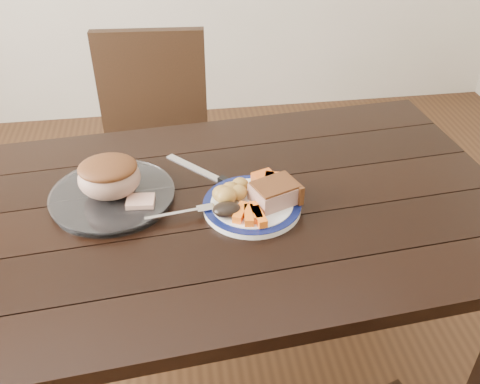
{
  "coord_description": "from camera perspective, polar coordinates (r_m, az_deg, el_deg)",
  "views": [
    {
      "loc": [
        -0.08,
        -1.1,
        1.59
      ],
      "look_at": [
        0.08,
        -0.02,
        0.8
      ],
      "focal_mm": 40.0,
      "sensor_mm": 36.0,
      "label": 1
    }
  ],
  "objects": [
    {
      "name": "dark_mushroom",
      "position": [
        1.32,
        -1.42,
        -1.86
      ],
      "size": [
        0.07,
        0.05,
        0.03
      ],
      "primitive_type": "ellipsoid",
      "color": "black",
      "rests_on": "dinner_plate"
    },
    {
      "name": "cut_slice",
      "position": [
        1.38,
        -10.55,
        -1.04
      ],
      "size": [
        0.08,
        0.06,
        0.02
      ],
      "primitive_type": "cube",
      "rotation": [
        0.0,
        0.0,
        -0.1
      ],
      "color": "tan",
      "rests_on": "serving_platter"
    },
    {
      "name": "pumpkin_wedges",
      "position": [
        1.41,
        3.17,
        1.16
      ],
      "size": [
        0.09,
        0.07,
        0.04
      ],
      "color": "orange",
      "rests_on": "dinner_plate"
    },
    {
      "name": "pork_slice",
      "position": [
        1.36,
        3.68,
        -0.17
      ],
      "size": [
        0.13,
        0.12,
        0.05
      ],
      "primitive_type": "cube",
      "rotation": [
        0.0,
        0.0,
        0.37
      ],
      "color": "tan",
      "rests_on": "dinner_plate"
    },
    {
      "name": "dining_table",
      "position": [
        1.45,
        -3.25,
        -4.38
      ],
      "size": [
        1.67,
        1.03,
        0.75
      ],
      "rotation": [
        0.0,
        0.0,
        0.09
      ],
      "color": "black",
      "rests_on": "ground"
    },
    {
      "name": "ground",
      "position": [
        1.94,
        -2.57,
        -19.34
      ],
      "size": [
        4.0,
        4.0,
        0.0
      ],
      "primitive_type": "plane",
      "color": "#472B16",
      "rests_on": "ground"
    },
    {
      "name": "chair_far",
      "position": [
        2.13,
        -9.07,
        5.33
      ],
      "size": [
        0.45,
        0.46,
        0.93
      ],
      "rotation": [
        0.0,
        0.0,
        3.07
      ],
      "color": "black",
      "rests_on": "ground"
    },
    {
      "name": "serving_platter",
      "position": [
        1.44,
        -13.42,
        -0.52
      ],
      "size": [
        0.32,
        0.32,
        0.02
      ],
      "primitive_type": "cylinder",
      "color": "white",
      "rests_on": "dining_table"
    },
    {
      "name": "fork",
      "position": [
        1.34,
        -5.83,
        -2.14
      ],
      "size": [
        0.18,
        0.04,
        0.0
      ],
      "rotation": [
        0.0,
        0.0,
        0.15
      ],
      "color": "silver",
      "rests_on": "dinner_plate"
    },
    {
      "name": "roasted_potatoes",
      "position": [
        1.37,
        -1.03,
        0.02
      ],
      "size": [
        0.1,
        0.09,
        0.05
      ],
      "color": "gold",
      "rests_on": "dinner_plate"
    },
    {
      "name": "carrot_batons",
      "position": [
        1.31,
        1.18,
        -2.38
      ],
      "size": [
        0.08,
        0.09,
        0.02
      ],
      "color": "orange",
      "rests_on": "dinner_plate"
    },
    {
      "name": "carving_knife",
      "position": [
        1.47,
        -1.57,
        1.14
      ],
      "size": [
        0.23,
        0.25,
        0.01
      ],
      "rotation": [
        0.0,
        0.0,
        -0.83
      ],
      "color": "silver",
      "rests_on": "dining_table"
    },
    {
      "name": "dinner_plate",
      "position": [
        1.38,
        1.28,
        -1.48
      ],
      "size": [
        0.25,
        0.25,
        0.02
      ],
      "primitive_type": "cylinder",
      "color": "white",
      "rests_on": "dining_table"
    },
    {
      "name": "plate_rim",
      "position": [
        1.37,
        1.29,
        -1.2
      ],
      "size": [
        0.25,
        0.25,
        0.02
      ],
      "primitive_type": "torus",
      "color": "#0D1545",
      "rests_on": "dinner_plate"
    },
    {
      "name": "roast_joint",
      "position": [
        1.41,
        -13.76,
        1.45
      ],
      "size": [
        0.16,
        0.14,
        0.1
      ],
      "primitive_type": "ellipsoid",
      "color": "#A67A66",
      "rests_on": "serving_platter"
    }
  ]
}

